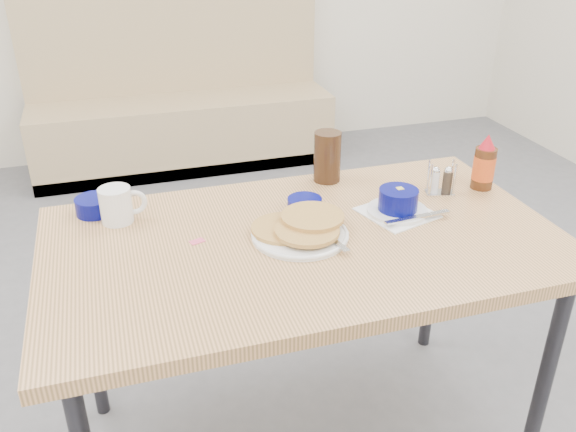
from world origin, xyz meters
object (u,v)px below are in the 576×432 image
object	(u,v)px
creamer_bowl	(94,206)
pancake_plate	(301,230)
coffee_mug	(118,204)
dining_table	(304,256)
booth_bench	(181,110)
grits_setting	(398,203)
butter_bowl	(305,206)
syrup_bottle	(484,165)
amber_tumbler	(327,157)
condiment_caddy	(441,182)

from	to	relation	value
creamer_bowl	pancake_plate	bearing A→B (deg)	-29.97
coffee_mug	creamer_bowl	bearing A→B (deg)	132.27
dining_table	coffee_mug	size ratio (longest dim) A/B	10.53
booth_bench	dining_table	bearing A→B (deg)	-90.00
dining_table	creamer_bowl	world-z (taller)	creamer_bowl
grits_setting	butter_bowl	bearing A→B (deg)	161.45
pancake_plate	butter_bowl	bearing A→B (deg)	67.08
grits_setting	syrup_bottle	distance (m)	0.35
booth_bench	creamer_bowl	distance (m)	2.32
dining_table	coffee_mug	xyz separation A→B (m)	(-0.48, 0.24, 0.11)
amber_tumbler	condiment_caddy	distance (m)	0.37
grits_setting	syrup_bottle	xyz separation A→B (m)	(0.34, 0.09, 0.04)
pancake_plate	amber_tumbler	xyz separation A→B (m)	(0.20, 0.33, 0.06)
grits_setting	butter_bowl	size ratio (longest dim) A/B	2.48
butter_bowl	coffee_mug	bearing A→B (deg)	168.63
dining_table	creamer_bowl	xyz separation A→B (m)	(-0.54, 0.32, 0.09)
butter_bowl	syrup_bottle	world-z (taller)	syrup_bottle
condiment_caddy	syrup_bottle	distance (m)	0.15
booth_bench	syrup_bottle	size ratio (longest dim) A/B	10.61
butter_bowl	condiment_caddy	world-z (taller)	condiment_caddy
pancake_plate	condiment_caddy	bearing A→B (deg)	14.80
grits_setting	creamer_bowl	distance (m)	0.88
syrup_bottle	amber_tumbler	bearing A→B (deg)	156.00
grits_setting	butter_bowl	distance (m)	0.27
butter_bowl	grits_setting	bearing A→B (deg)	-18.55
grits_setting	amber_tumbler	xyz separation A→B (m)	(-0.11, 0.29, 0.05)
grits_setting	booth_bench	bearing A→B (deg)	96.98
creamer_bowl	syrup_bottle	xyz separation A→B (m)	(1.18, -0.18, 0.05)
booth_bench	condiment_caddy	size ratio (longest dim) A/B	18.18
booth_bench	dining_table	size ratio (longest dim) A/B	1.36
booth_bench	pancake_plate	bearing A→B (deg)	-90.20
coffee_mug	condiment_caddy	distance (m)	0.97
booth_bench	condiment_caddy	distance (m)	2.48
grits_setting	syrup_bottle	bearing A→B (deg)	14.47
dining_table	butter_bowl	distance (m)	0.17
dining_table	creamer_bowl	bearing A→B (deg)	149.71
condiment_caddy	syrup_bottle	xyz separation A→B (m)	(0.15, -0.00, 0.04)
coffee_mug	booth_bench	bearing A→B (deg)	78.26
creamer_bowl	condiment_caddy	bearing A→B (deg)	-9.57
booth_bench	coffee_mug	xyz separation A→B (m)	(-0.48, -2.29, 0.46)
dining_table	amber_tumbler	world-z (taller)	amber_tumbler
grits_setting	syrup_bottle	world-z (taller)	syrup_bottle
creamer_bowl	dining_table	bearing A→B (deg)	-30.29
condiment_caddy	grits_setting	bearing A→B (deg)	-138.67
amber_tumbler	coffee_mug	bearing A→B (deg)	-171.82
coffee_mug	grits_setting	world-z (taller)	coffee_mug
creamer_bowl	butter_bowl	world-z (taller)	creamer_bowl
booth_bench	syrup_bottle	distance (m)	2.53
pancake_plate	creamer_bowl	xyz separation A→B (m)	(-0.53, 0.31, 0.00)
dining_table	syrup_bottle	bearing A→B (deg)	12.30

